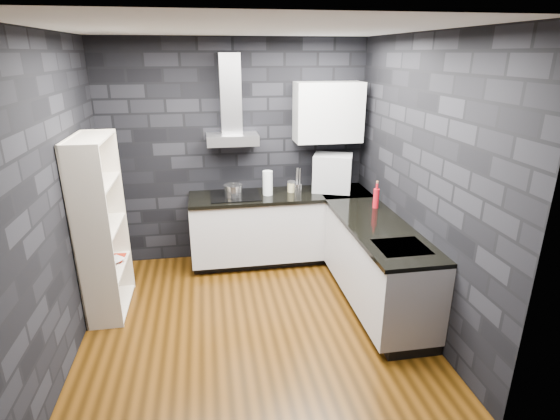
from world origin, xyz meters
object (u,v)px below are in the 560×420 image
object	(u,v)px
pot	(233,191)
fruit_bowl	(98,229)
glass_vase	(268,183)
storage_jar	(291,187)
utensil_crock	(298,189)
red_bottle	(376,198)
bookshelf	(102,228)
appliance_garage	(332,173)

from	to	relation	value
pot	fruit_bowl	world-z (taller)	pot
glass_vase	storage_jar	distance (m)	0.32
utensil_crock	fruit_bowl	size ratio (longest dim) A/B	0.63
storage_jar	fruit_bowl	distance (m)	2.29
red_bottle	glass_vase	bearing A→B (deg)	148.97
red_bottle	utensil_crock	bearing A→B (deg)	138.56
bookshelf	glass_vase	bearing A→B (deg)	34.75
storage_jar	utensil_crock	bearing A→B (deg)	-51.59
appliance_garage	red_bottle	bearing A→B (deg)	-46.59
pot	glass_vase	size ratio (longest dim) A/B	0.71
storage_jar	bookshelf	distance (m)	2.23
storage_jar	red_bottle	distance (m)	1.09
utensil_crock	appliance_garage	xyz separation A→B (m)	(0.44, 0.05, 0.16)
storage_jar	appliance_garage	world-z (taller)	appliance_garage
pot	storage_jar	size ratio (longest dim) A/B	1.76
appliance_garage	fruit_bowl	distance (m)	2.75
storage_jar	glass_vase	bearing A→B (deg)	-167.37
pot	bookshelf	distance (m)	1.55
pot	red_bottle	world-z (taller)	red_bottle
red_bottle	bookshelf	bearing A→B (deg)	-177.88
glass_vase	fruit_bowl	bearing A→B (deg)	-152.74
pot	appliance_garage	bearing A→B (deg)	2.37
storage_jar	fruit_bowl	bearing A→B (deg)	-154.71
pot	storage_jar	distance (m)	0.72
bookshelf	red_bottle	bearing A→B (deg)	13.16
utensil_crock	appliance_garage	size ratio (longest dim) A/B	0.27
pot	red_bottle	size ratio (longest dim) A/B	0.97
glass_vase	appliance_garage	size ratio (longest dim) A/B	0.64
appliance_garage	storage_jar	bearing A→B (deg)	-162.98
storage_jar	red_bottle	bearing A→B (deg)	-42.39
pot	bookshelf	world-z (taller)	bookshelf
pot	bookshelf	size ratio (longest dim) A/B	0.12
storage_jar	appliance_garage	size ratio (longest dim) A/B	0.26
utensil_crock	red_bottle	bearing A→B (deg)	-41.44
bookshelf	fruit_bowl	distance (m)	0.14
utensil_crock	bookshelf	world-z (taller)	bookshelf
storage_jar	fruit_bowl	xyz separation A→B (m)	(-2.07, -0.98, -0.02)
storage_jar	red_bottle	world-z (taller)	red_bottle
storage_jar	utensil_crock	size ratio (longest dim) A/B	0.95
pot	appliance_garage	size ratio (longest dim) A/B	0.46
glass_vase	fruit_bowl	size ratio (longest dim) A/B	1.48
utensil_crock	glass_vase	bearing A→B (deg)	178.03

